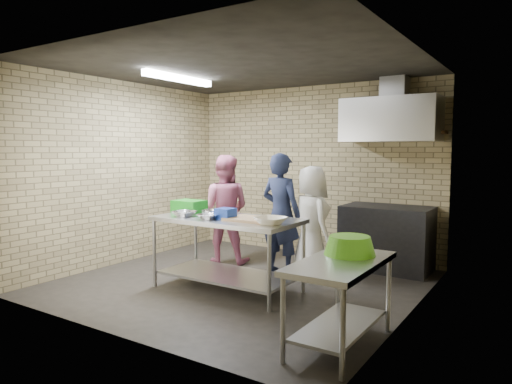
% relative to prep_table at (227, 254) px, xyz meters
% --- Properties ---
extents(floor, '(4.20, 4.20, 0.00)m').
position_rel_prep_table_xyz_m(floor, '(-0.02, 0.32, -0.44)').
color(floor, black).
rests_on(floor, ground).
extents(ceiling, '(4.20, 4.20, 0.00)m').
position_rel_prep_table_xyz_m(ceiling, '(-0.02, 0.32, 2.26)').
color(ceiling, black).
rests_on(ceiling, ground).
extents(back_wall, '(4.20, 0.06, 2.70)m').
position_rel_prep_table_xyz_m(back_wall, '(-0.02, 2.32, 0.91)').
color(back_wall, tan).
rests_on(back_wall, ground).
extents(front_wall, '(4.20, 0.06, 2.70)m').
position_rel_prep_table_xyz_m(front_wall, '(-0.02, -1.68, 0.91)').
color(front_wall, tan).
rests_on(front_wall, ground).
extents(left_wall, '(0.06, 4.00, 2.70)m').
position_rel_prep_table_xyz_m(left_wall, '(-2.12, 0.32, 0.91)').
color(left_wall, tan).
rests_on(left_wall, ground).
extents(right_wall, '(0.06, 4.00, 2.70)m').
position_rel_prep_table_xyz_m(right_wall, '(2.08, 0.32, 0.91)').
color(right_wall, tan).
rests_on(right_wall, ground).
extents(prep_table, '(1.76, 0.88, 0.88)m').
position_rel_prep_table_xyz_m(prep_table, '(0.00, 0.00, 0.00)').
color(prep_table, silver).
rests_on(prep_table, floor).
extents(side_counter, '(0.60, 1.20, 0.75)m').
position_rel_prep_table_xyz_m(side_counter, '(1.78, -0.78, -0.06)').
color(side_counter, silver).
rests_on(side_counter, floor).
extents(stove, '(1.20, 0.70, 0.90)m').
position_rel_prep_table_xyz_m(stove, '(1.33, 1.97, 0.01)').
color(stove, black).
rests_on(stove, floor).
extents(range_hood, '(1.30, 0.60, 0.60)m').
position_rel_prep_table_xyz_m(range_hood, '(1.33, 2.02, 1.66)').
color(range_hood, silver).
rests_on(range_hood, back_wall).
extents(hood_duct, '(0.35, 0.30, 0.30)m').
position_rel_prep_table_xyz_m(hood_duct, '(1.33, 2.17, 2.11)').
color(hood_duct, '#A5A8AD').
rests_on(hood_duct, back_wall).
extents(wall_shelf, '(0.80, 0.20, 0.04)m').
position_rel_prep_table_xyz_m(wall_shelf, '(1.63, 2.21, 1.48)').
color(wall_shelf, '#3F2B19').
rests_on(wall_shelf, back_wall).
extents(fluorescent_fixture, '(0.10, 1.25, 0.08)m').
position_rel_prep_table_xyz_m(fluorescent_fixture, '(-1.02, 0.32, 2.20)').
color(fluorescent_fixture, white).
rests_on(fluorescent_fixture, ceiling).
extents(green_crate, '(0.39, 0.29, 0.16)m').
position_rel_prep_table_xyz_m(green_crate, '(-0.70, 0.12, 0.52)').
color(green_crate, '#1C981F').
rests_on(green_crate, prep_table).
extents(blue_tub, '(0.20, 0.20, 0.13)m').
position_rel_prep_table_xyz_m(blue_tub, '(0.05, -0.10, 0.50)').
color(blue_tub, '#193FBF').
rests_on(blue_tub, prep_table).
extents(cutting_board, '(0.54, 0.41, 0.03)m').
position_rel_prep_table_xyz_m(cutting_board, '(0.35, -0.02, 0.45)').
color(cutting_board, tan).
rests_on(cutting_board, prep_table).
extents(mixing_bowl_a, '(0.28, 0.28, 0.07)m').
position_rel_prep_table_xyz_m(mixing_bowl_a, '(-0.50, -0.20, 0.47)').
color(mixing_bowl_a, silver).
rests_on(mixing_bowl_a, prep_table).
extents(mixing_bowl_b, '(0.21, 0.21, 0.07)m').
position_rel_prep_table_xyz_m(mixing_bowl_b, '(-0.30, 0.05, 0.47)').
color(mixing_bowl_b, silver).
rests_on(mixing_bowl_b, prep_table).
extents(mixing_bowl_c, '(0.26, 0.26, 0.06)m').
position_rel_prep_table_xyz_m(mixing_bowl_c, '(-0.10, -0.22, 0.47)').
color(mixing_bowl_c, '#B3B4BA').
rests_on(mixing_bowl_c, prep_table).
extents(ceramic_bowl, '(0.35, 0.35, 0.08)m').
position_rel_prep_table_xyz_m(ceramic_bowl, '(0.70, -0.15, 0.48)').
color(ceramic_bowl, '#F2E4C2').
rests_on(ceramic_bowl, prep_table).
extents(green_basin, '(0.46, 0.46, 0.17)m').
position_rel_prep_table_xyz_m(green_basin, '(1.76, -0.53, 0.40)').
color(green_basin, '#59C626').
rests_on(green_basin, side_counter).
extents(bottle_green, '(0.06, 0.06, 0.15)m').
position_rel_prep_table_xyz_m(bottle_green, '(1.78, 2.21, 1.58)').
color(bottle_green, green).
rests_on(bottle_green, wall_shelf).
extents(man_navy, '(0.64, 0.45, 1.65)m').
position_rel_prep_table_xyz_m(man_navy, '(0.18, 0.98, 0.38)').
color(man_navy, '#151A35').
rests_on(man_navy, floor).
extents(woman_pink, '(0.95, 0.86, 1.61)m').
position_rel_prep_table_xyz_m(woman_pink, '(-0.85, 1.07, 0.37)').
color(woman_pink, '#CD6C90').
rests_on(woman_pink, floor).
extents(woman_white, '(0.86, 0.81, 1.48)m').
position_rel_prep_table_xyz_m(woman_white, '(0.58, 1.09, 0.30)').
color(woman_white, white).
rests_on(woman_white, floor).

